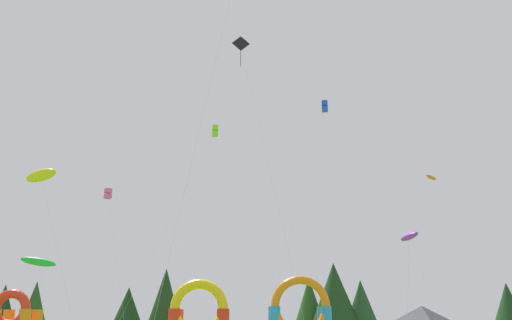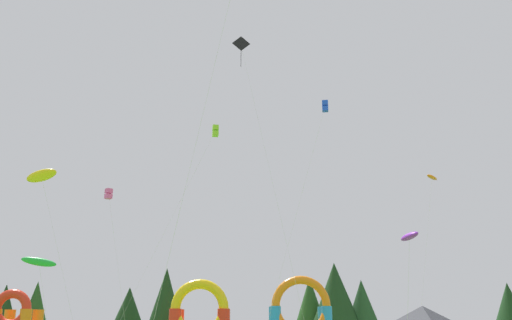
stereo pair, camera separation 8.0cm
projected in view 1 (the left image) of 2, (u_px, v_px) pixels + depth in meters
The scene contains 16 objects.
kite_pink_box at pixel (108, 194), 56.44m from camera, with size 4.46×5.41×16.01m.
kite_purple_parafoil at pixel (409, 236), 36.47m from camera, with size 1.16×3.15×8.68m.
kite_blue_box at pixel (324, 107), 54.52m from camera, with size 6.94×1.40×23.97m.
kite_orange_parafoil at pixel (431, 178), 60.76m from camera, with size 5.42×5.04×18.55m.
kite_lime_box at pixel (215, 132), 58.54m from camera, with size 10.11×2.04×23.02m.
kite_yellow_parafoil at pixel (41, 176), 41.31m from camera, with size 6.60×4.05×14.08m.
kite_black_diamond at pixel (241, 48), 50.35m from camera, with size 5.91×4.98×27.83m.
kite_green_parafoil at pixel (38, 262), 47.19m from camera, with size 3.44×1.52×8.44m.
tree_row_3 at pixel (3, 307), 66.98m from camera, with size 3.44×3.44×7.25m.
tree_row_4 at pixel (35, 305), 68.04m from camera, with size 3.28×3.28×7.70m.
tree_row_5 at pixel (128, 307), 69.06m from camera, with size 3.95×3.95×7.02m.
tree_row_6 at pixel (165, 295), 66.16m from camera, with size 3.82×3.82×9.10m.
tree_row_7 at pixel (309, 303), 68.98m from camera, with size 4.07×4.07×8.23m.
tree_row_8 at pixel (334, 296), 66.38m from camera, with size 6.19×6.19×9.77m.
tree_row_9 at pixel (361, 301), 66.41m from camera, with size 3.59×3.59×7.74m.
tree_row_10 at pixel (509, 307), 71.76m from camera, with size 4.74×4.74×7.76m.
Camera 1 is at (-1.33, -27.10, 2.90)m, focal length 38.50 mm.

